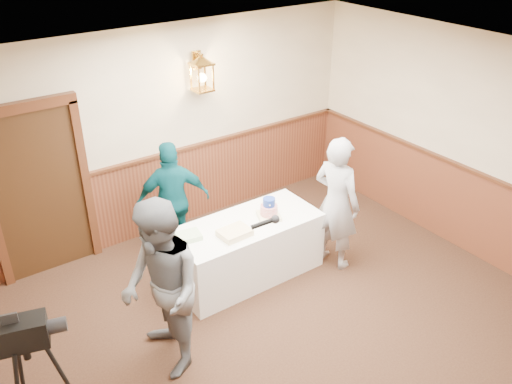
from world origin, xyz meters
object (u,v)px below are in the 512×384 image
Objects in this scene: display_table at (246,249)px; sheet_cake_yellow at (235,233)px; assistant_p at (173,200)px; baker at (336,203)px; interviewer at (162,290)px; sheet_cake_green at (189,236)px; tiered_cake at (269,210)px.

display_table is 5.15× the size of sheet_cake_yellow.
sheet_cake_yellow is at bearing 119.63° from assistant_p.
baker is 1.10× the size of assistant_p.
interviewer reaches higher than assistant_p.
sheet_cake_yellow is 1.32× the size of sheet_cake_green.
tiered_cake reaches higher than display_table.
sheet_cake_yellow is 1.34m from baker.
baker is at bearing 105.45° from interviewer.
interviewer is 1.94m from assistant_p.
assistant_p is at bearing 157.22° from interviewer.
sheet_cake_yellow is at bearing -171.21° from tiered_cake.
sheet_cake_green is 0.14× the size of interviewer.
baker reaches higher than assistant_p.
tiered_cake is 0.19× the size of baker.
assistant_p is (-0.22, 1.07, 0.00)m from sheet_cake_yellow.
sheet_cake_yellow is at bearing -28.33° from sheet_cake_green.
assistant_p is at bearing 127.89° from tiered_cake.
tiered_cake is 0.84m from baker.
tiered_cake is 0.56m from sheet_cake_yellow.
display_table is 0.56m from tiered_cake.
baker is at bearing 157.11° from assistant_p.
tiered_cake is 0.18× the size of interviewer.
interviewer is at bearing 77.40° from assistant_p.
display_table is at bearing 166.45° from tiered_cake.
sheet_cake_green is at bearing 91.87° from assistant_p.
tiered_cake is at bearing -9.17° from sheet_cake_green.
sheet_cake_green is at bearing 151.67° from sheet_cake_yellow.
assistant_p is at bearing 36.18° from baker.
sheet_cake_yellow is at bearing -149.94° from display_table.
sheet_cake_green is (-1.00, 0.16, -0.07)m from tiered_cake.
sheet_cake_yellow is 1.35m from interviewer.
interviewer is 2.54m from baker.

